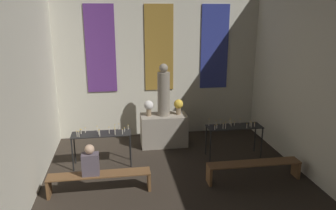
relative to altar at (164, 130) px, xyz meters
The scene contains 10 objects.
wall_back 2.12m from the altar, 90.00° to the left, with size 6.48×0.16×4.61m.
altar is the anchor object (origin of this frame).
statue 1.16m from the altar, ahead, with size 0.35×0.35×1.51m.
flower_vase_left 0.86m from the altar, behind, with size 0.27×0.27×0.45m.
flower_vase_right 0.86m from the altar, ahead, with size 0.27×0.27×0.45m.
candle_rack_left 2.10m from the altar, 147.52° to the right, with size 1.48×0.49×1.07m.
candle_rack_right 2.09m from the altar, 32.51° to the right, with size 1.48×0.49×1.07m.
pew_back_left 3.03m from the altar, 125.68° to the right, with size 2.21×0.36×0.45m.
pew_back_right 3.03m from the altar, 54.32° to the right, with size 2.21×0.36×0.45m.
person_seated 3.14m from the altar, 128.23° to the right, with size 0.36×0.24×0.69m.
Camera 1 is at (-1.30, -0.24, 3.80)m, focal length 35.00 mm.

